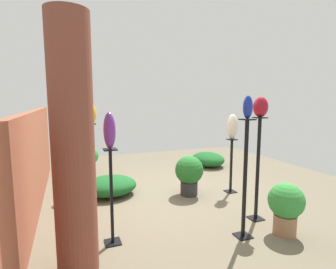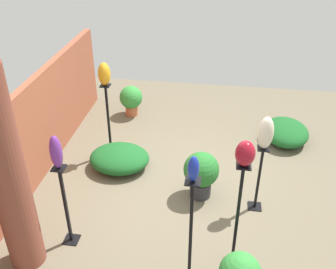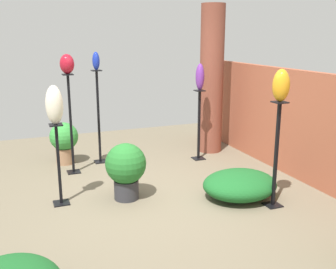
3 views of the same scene
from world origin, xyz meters
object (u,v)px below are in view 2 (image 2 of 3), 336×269
object	(u,v)px
pedestal_ruby	(237,223)
art_vase_amber	(104,74)
potted_plant_mid_left	(201,172)
art_vase_ivory	(266,133)
pedestal_violet	(66,209)
art_vase_ruby	(245,153)
art_vase_cobalt	(193,169)
pedestal_ivory	(258,181)
potted_plant_mid_right	(131,99)
brick_pillar	(8,177)
pedestal_amber	(109,124)
art_vase_violet	(56,152)
pedestal_cobalt	(190,241)

from	to	relation	value
pedestal_ruby	art_vase_amber	bearing A→B (deg)	44.63
potted_plant_mid_left	art_vase_ivory	bearing A→B (deg)	-100.41
pedestal_violet	art_vase_ruby	world-z (taller)	art_vase_ruby
art_vase_ivory	art_vase_cobalt	bearing A→B (deg)	150.94
art_vase_cobalt	art_vase_ivory	distance (m)	1.77
pedestal_ivory	potted_plant_mid_right	distance (m)	3.56
brick_pillar	pedestal_amber	xyz separation A→B (m)	(2.49, -0.39, -0.70)
brick_pillar	pedestal_amber	size ratio (longest dim) A/B	1.97
pedestal_ruby	art_vase_violet	world-z (taller)	art_vase_violet
brick_pillar	pedestal_ruby	size ratio (longest dim) A/B	1.70
pedestal_amber	pedestal_violet	xyz separation A→B (m)	(-2.11, -0.03, -0.06)
art_vase_cobalt	potted_plant_mid_right	bearing A→B (deg)	21.96
brick_pillar	pedestal_ivory	xyz separation A→B (m)	(1.43, -2.90, -0.84)
art_vase_ruby	art_vase_violet	world-z (taller)	art_vase_ruby
pedestal_violet	pedestal_ivory	world-z (taller)	pedestal_violet
pedestal_amber	potted_plant_mid_left	xyz separation A→B (m)	(-0.91, -1.68, -0.19)
pedestal_violet	art_vase_amber	bearing A→B (deg)	0.82
pedestal_amber	potted_plant_mid_right	bearing A→B (deg)	-1.28
brick_pillar	art_vase_cobalt	world-z (taller)	brick_pillar
art_vase_amber	art_vase_violet	world-z (taller)	art_vase_amber
pedestal_amber	art_vase_cobalt	size ratio (longest dim) A/B	4.63
brick_pillar	potted_plant_mid_left	xyz separation A→B (m)	(1.58, -2.07, -0.89)
art_vase_violet	art_vase_ivory	distance (m)	2.69
pedestal_cobalt	pedestal_violet	bearing A→B (deg)	74.27
potted_plant_mid_right	pedestal_violet	bearing A→B (deg)	179.95
art_vase_amber	art_vase_violet	distance (m)	2.11
art_vase_violet	brick_pillar	bearing A→B (deg)	132.33
pedestal_ivory	potted_plant_mid_left	distance (m)	0.85
art_vase_cobalt	art_vase_ivory	bearing A→B (deg)	-29.06
potted_plant_mid_right	pedestal_cobalt	bearing A→B (deg)	-158.04
art_vase_ruby	art_vase_violet	distance (m)	2.17
potted_plant_mid_right	pedestal_amber	bearing A→B (deg)	178.72
pedestal_ruby	potted_plant_mid_left	bearing A→B (deg)	21.16
pedestal_ivory	art_vase_cobalt	size ratio (longest dim) A/B	3.63
pedestal_ruby	pedestal_cobalt	bearing A→B (deg)	125.57
pedestal_ruby	art_vase_violet	size ratio (longest dim) A/B	3.49
pedestal_ruby	pedestal_ivory	world-z (taller)	pedestal_ruby
potted_plant_mid_left	pedestal_violet	bearing A→B (deg)	126.02
art_vase_amber	art_vase_ruby	distance (m)	3.10
brick_pillar	pedestal_cobalt	bearing A→B (deg)	-92.10
brick_pillar	art_vase_cobalt	size ratio (longest dim) A/B	9.10
pedestal_ivory	art_vase_amber	bearing A→B (deg)	67.04
pedestal_cobalt	art_vase_amber	xyz separation A→B (m)	(2.57, 1.67, 0.81)
art_vase_ivory	potted_plant_mid_left	distance (m)	1.21
brick_pillar	art_vase_violet	xyz separation A→B (m)	(0.39, -0.42, 0.11)
pedestal_violet	art_vase_ivory	xyz separation A→B (m)	(1.04, -2.48, 0.74)
pedestal_violet	potted_plant_mid_left	size ratio (longest dim) A/B	1.60
art_vase_ruby	potted_plant_mid_left	distance (m)	1.88
pedestal_cobalt	art_vase_cobalt	xyz separation A→B (m)	(0.00, 0.00, 0.98)
pedestal_cobalt	potted_plant_mid_right	distance (m)	4.39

